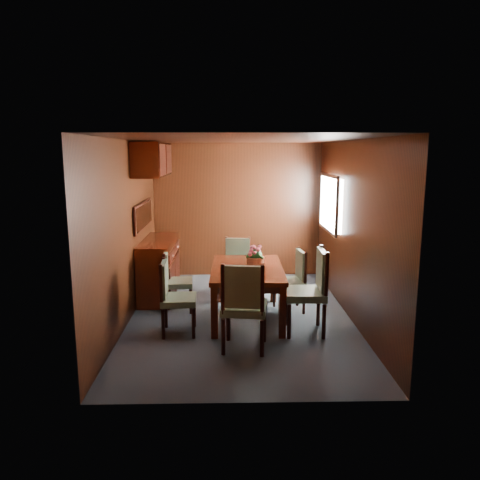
{
  "coord_description": "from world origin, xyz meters",
  "views": [
    {
      "loc": [
        -0.15,
        -6.15,
        2.25
      ],
      "look_at": [
        0.0,
        0.16,
        1.05
      ],
      "focal_mm": 35.0,
      "sensor_mm": 36.0,
      "label": 1
    }
  ],
  "objects_px": {
    "dining_table": "(247,275)",
    "sideboard": "(159,268)",
    "chair_left_near": "(173,293)",
    "chair_head": "(244,302)",
    "chair_right_near": "(312,286)",
    "flower_centerpiece": "(256,253)"
  },
  "relations": [
    {
      "from": "sideboard",
      "to": "dining_table",
      "type": "xyz_separation_m",
      "value": [
        1.34,
        -1.04,
        0.16
      ]
    },
    {
      "from": "dining_table",
      "to": "sideboard",
      "type": "bearing_deg",
      "value": 143.1
    },
    {
      "from": "chair_right_near",
      "to": "chair_head",
      "type": "relative_size",
      "value": 1.03
    },
    {
      "from": "chair_right_near",
      "to": "chair_head",
      "type": "height_order",
      "value": "chair_right_near"
    },
    {
      "from": "dining_table",
      "to": "flower_centerpiece",
      "type": "xyz_separation_m",
      "value": [
        0.13,
        0.28,
        0.23
      ]
    },
    {
      "from": "sideboard",
      "to": "dining_table",
      "type": "relative_size",
      "value": 0.91
    },
    {
      "from": "chair_left_near",
      "to": "chair_head",
      "type": "xyz_separation_m",
      "value": [
        0.86,
        -0.56,
        0.07
      ]
    },
    {
      "from": "dining_table",
      "to": "chair_head",
      "type": "bearing_deg",
      "value": -93.38
    },
    {
      "from": "dining_table",
      "to": "flower_centerpiece",
      "type": "height_order",
      "value": "flower_centerpiece"
    },
    {
      "from": "chair_left_near",
      "to": "flower_centerpiece",
      "type": "xyz_separation_m",
      "value": [
        1.07,
        0.81,
        0.32
      ]
    },
    {
      "from": "flower_centerpiece",
      "to": "sideboard",
      "type": "bearing_deg",
      "value": 152.75
    },
    {
      "from": "chair_right_near",
      "to": "flower_centerpiece",
      "type": "distance_m",
      "value": 1.07
    },
    {
      "from": "chair_right_near",
      "to": "chair_left_near",
      "type": "bearing_deg",
      "value": 91.86
    },
    {
      "from": "dining_table",
      "to": "flower_centerpiece",
      "type": "bearing_deg",
      "value": 66.37
    },
    {
      "from": "chair_right_near",
      "to": "sideboard",
      "type": "bearing_deg",
      "value": 55.56
    },
    {
      "from": "sideboard",
      "to": "chair_left_near",
      "type": "relative_size",
      "value": 1.5
    },
    {
      "from": "dining_table",
      "to": "chair_left_near",
      "type": "height_order",
      "value": "chair_left_near"
    },
    {
      "from": "dining_table",
      "to": "chair_right_near",
      "type": "bearing_deg",
      "value": -33.07
    },
    {
      "from": "chair_right_near",
      "to": "flower_centerpiece",
      "type": "xyz_separation_m",
      "value": [
        -0.66,
        0.81,
        0.24
      ]
    },
    {
      "from": "dining_table",
      "to": "chair_head",
      "type": "xyz_separation_m",
      "value": [
        -0.08,
        -1.09,
        -0.03
      ]
    },
    {
      "from": "sideboard",
      "to": "chair_head",
      "type": "distance_m",
      "value": 2.48
    },
    {
      "from": "dining_table",
      "to": "chair_right_near",
      "type": "relative_size",
      "value": 1.42
    }
  ]
}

